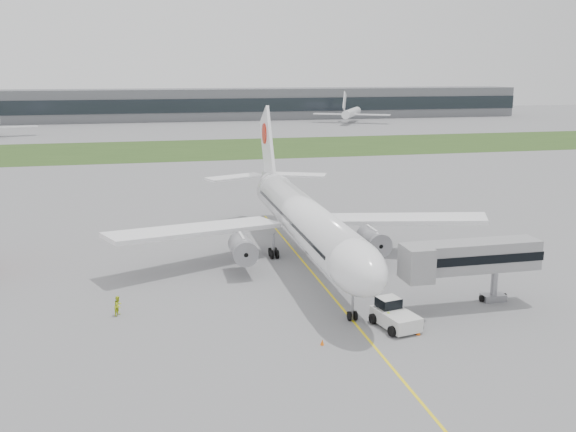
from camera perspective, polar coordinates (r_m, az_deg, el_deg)
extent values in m
plane|color=gray|center=(75.62, 2.16, -5.03)|extent=(600.00, 600.00, 0.00)
cube|color=#2B481B|center=(191.81, -7.06, 5.94)|extent=(600.00, 50.00, 0.02)
cube|color=slate|center=(300.49, -9.23, 9.75)|extent=(320.00, 22.00, 14.00)
cube|color=black|center=(289.53, -9.09, 9.64)|extent=(320.00, 0.60, 6.00)
cylinder|color=white|center=(77.84, 1.44, -0.21)|extent=(5.00, 38.00, 5.00)
ellipsoid|color=white|center=(59.79, 6.00, -4.40)|extent=(5.00, 11.00, 5.00)
cube|color=black|center=(58.62, 6.33, -3.85)|extent=(3.20, 1.54, 1.14)
cone|color=white|center=(98.73, -1.66, 3.10)|extent=(5.00, 10.53, 6.16)
cube|color=white|center=(78.04, -8.22, -1.22)|extent=(22.13, 13.52, 1.70)
cube|color=white|center=(83.97, 9.74, -0.26)|extent=(22.13, 13.52, 1.70)
cylinder|color=gray|center=(74.61, -4.08, -2.90)|extent=(2.70, 5.20, 2.70)
cylinder|color=gray|center=(78.47, 7.56, -2.17)|extent=(2.70, 5.20, 2.70)
cube|color=white|center=(99.44, -1.84, 6.14)|extent=(0.45, 10.90, 12.76)
cylinder|color=red|center=(100.20, -1.96, 7.34)|extent=(0.60, 3.20, 3.20)
cube|color=white|center=(100.29, -4.74, 3.45)|extent=(9.54, 6.34, 0.35)
cube|color=white|center=(102.12, 0.83, 3.67)|extent=(9.54, 6.34, 0.35)
cylinder|color=#939398|center=(61.56, 5.76, -7.87)|extent=(0.24, 0.24, 3.10)
cylinder|color=black|center=(81.28, -1.28, -3.32)|extent=(1.40, 1.10, 1.10)
cylinder|color=black|center=(82.73, 3.07, -3.04)|extent=(1.40, 1.10, 1.10)
cube|color=silver|center=(60.75, 9.56, -8.97)|extent=(3.63, 5.30, 1.29)
cube|color=silver|center=(61.36, 8.92, -7.64)|extent=(2.25, 2.08, 1.08)
cube|color=black|center=(61.34, 8.93, -7.60)|extent=(2.32, 2.15, 0.92)
cylinder|color=black|center=(61.40, 7.56, -9.04)|extent=(0.57, 1.03, 0.97)
cylinder|color=black|center=(62.90, 9.84, -8.57)|extent=(0.57, 1.03, 0.97)
cylinder|color=black|center=(58.90, 9.24, -10.09)|extent=(0.57, 1.03, 0.97)
cylinder|color=black|center=(60.46, 11.58, -9.56)|extent=(0.57, 1.03, 0.97)
cube|color=gray|center=(66.58, 16.06, -3.45)|extent=(13.84, 3.03, 2.96)
cube|color=black|center=(66.58, 16.06, -3.45)|extent=(14.04, 3.13, 0.89)
cube|color=gray|center=(62.92, 11.36, -4.14)|extent=(2.57, 3.36, 3.36)
cylinder|color=#939398|center=(69.38, 17.85, -5.72)|extent=(0.69, 0.69, 3.75)
cube|color=#939398|center=(69.87, 17.77, -6.91)|extent=(2.38, 1.39, 0.69)
cylinder|color=black|center=(69.25, 16.84, -7.03)|extent=(0.30, 0.69, 0.69)
cylinder|color=black|center=(70.52, 18.67, -6.80)|extent=(0.30, 0.69, 0.69)
cone|color=#FF670D|center=(56.67, 3.06, -11.15)|extent=(0.36, 0.36, 0.49)
cone|color=#FF670D|center=(59.74, 11.51, -10.05)|extent=(0.42, 0.42, 0.58)
imported|color=#C8FF2A|center=(60.41, 8.86, -9.13)|extent=(0.64, 0.46, 1.62)
imported|color=#C8DD24|center=(64.80, -14.86, -7.71)|extent=(1.12, 1.19, 1.94)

